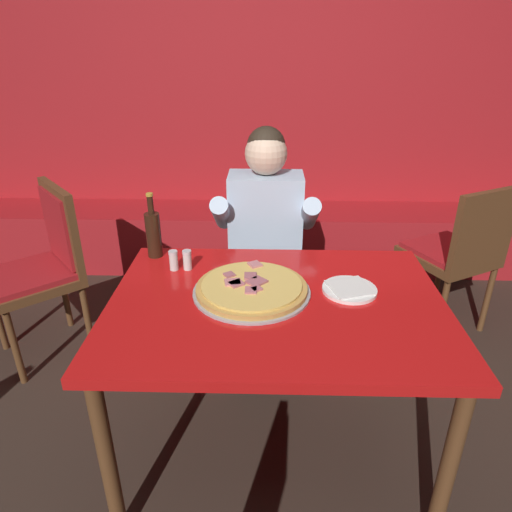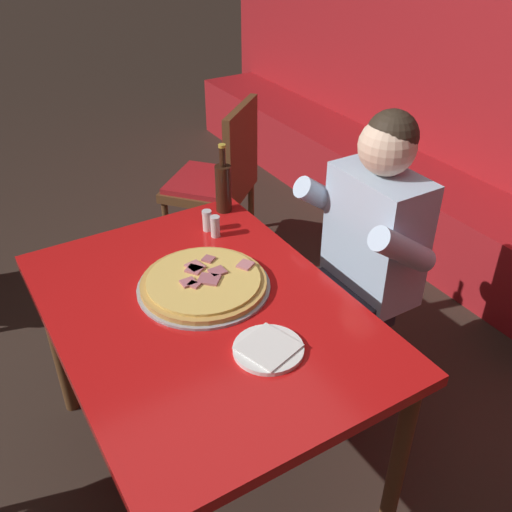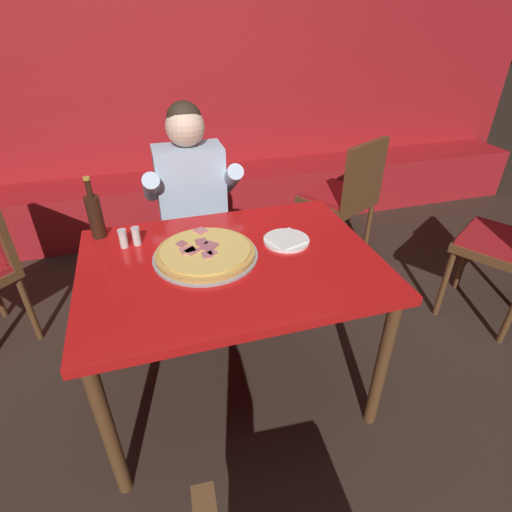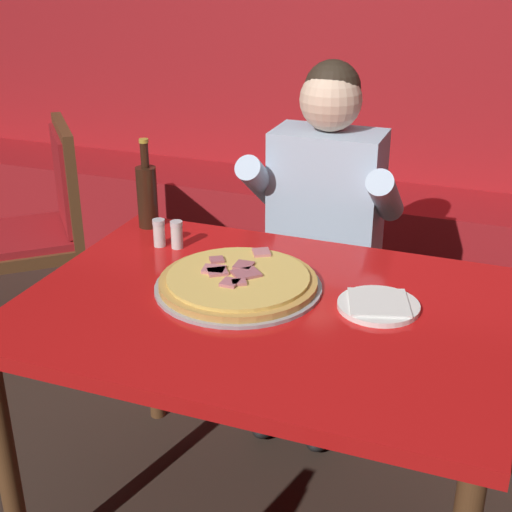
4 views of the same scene
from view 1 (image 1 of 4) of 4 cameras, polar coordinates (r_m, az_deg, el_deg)
The scene contains 12 objects.
ground_plane at distance 2.21m, azimuth 2.20°, elevation -23.01°, with size 24.00×24.00×0.00m, color #33261E.
booth_wall_panel at distance 3.71m, azimuth 2.20°, elevation 14.57°, with size 6.80×0.16×1.90m, color #A3191E.
booth_bench at distance 3.62m, azimuth 2.04°, elevation 2.31°, with size 6.46×0.48×0.46m, color #A3191E.
main_dining_table at distance 1.75m, azimuth 2.57°, elevation -7.94°, with size 1.25×0.91×0.77m.
pizza at distance 1.75m, azimuth -0.56°, elevation -4.06°, with size 0.45×0.45×0.05m.
plate_white_paper at distance 1.80m, azimuth 11.61°, elevation -4.09°, with size 0.21×0.21×0.02m.
beer_bottle at distance 2.05m, azimuth -12.71°, elevation 2.82°, with size 0.07×0.07×0.29m.
shaker_parmesan at distance 1.94m, azimuth -10.26°, elevation -0.66°, with size 0.04×0.04×0.09m.
shaker_oregano at distance 1.93m, azimuth -8.57°, elevation -0.60°, with size 0.04×0.04×0.09m.
diner_seated_blue_shirt at distance 2.35m, azimuth 1.15°, elevation 1.73°, with size 0.53×0.53×1.27m.
dining_chair_by_booth at distance 2.90m, azimuth 24.16°, elevation 0.88°, with size 0.59×0.59×0.94m.
dining_chair_near_left at distance 2.73m, azimuth -24.91°, elevation -0.56°, with size 0.62×0.62×0.96m.
Camera 1 is at (-0.04, -1.46, 1.66)m, focal length 32.00 mm.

